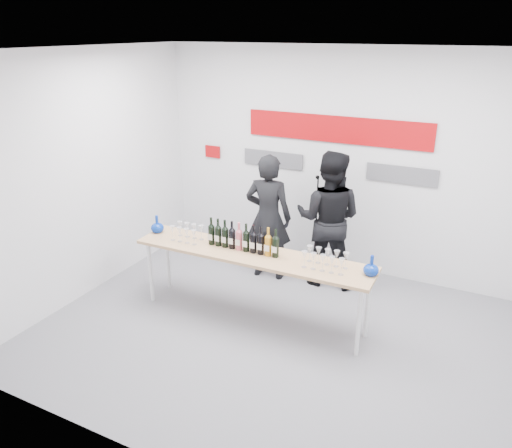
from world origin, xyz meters
The scene contains 12 objects.
ground centered at (0.00, 0.00, 0.00)m, with size 5.00×5.00×0.00m, color slate.
back_wall centered at (0.00, 2.00, 1.50)m, with size 5.00×0.04×3.00m, color silver.
signage centered at (-0.06, 1.97, 1.81)m, with size 3.38×0.02×0.79m.
tasting_table centered at (-0.33, 0.20, 0.77)m, with size 2.79×0.61×0.83m.
wine_bottles centered at (-0.46, 0.22, 1.00)m, with size 0.89×0.09×0.33m.
decanter_left centered at (-1.65, 0.23, 0.94)m, with size 0.16×0.16×0.21m, color navy, non-canonical shape.
decanter_right centered at (1.00, 0.28, 0.94)m, with size 0.16×0.16×0.21m, color navy, non-canonical shape.
glasses_left centered at (-1.18, 0.18, 0.93)m, with size 0.37×0.23×0.18m.
glasses_right centered at (0.52, 0.21, 0.93)m, with size 0.47×0.23×0.18m.
presenter_left centered at (-0.63, 1.26, 0.85)m, with size 0.62×0.41×1.70m, color black.
presenter_right centered at (0.13, 1.45, 0.89)m, with size 0.87×0.68×1.79m, color black.
mic_stand centered at (0.01, 1.34, 0.46)m, with size 0.17×0.17×1.50m.
Camera 1 is at (1.99, -4.31, 3.19)m, focal length 35.00 mm.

